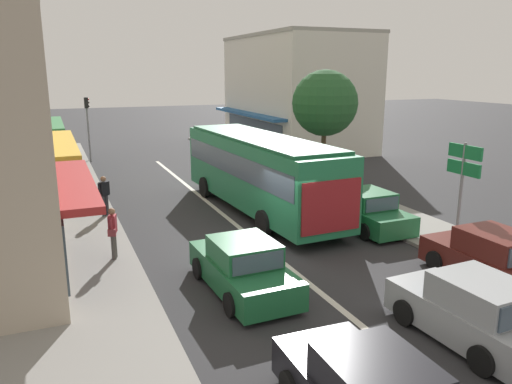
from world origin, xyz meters
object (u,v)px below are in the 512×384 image
at_px(parked_sedan_kerb_second, 365,211).
at_px(street_tree_right, 325,103).
at_px(sedan_behind_bus_mid, 243,268).
at_px(parked_hatchback_kerb_front, 489,258).
at_px(hatchback_behind_bus_near, 472,312).
at_px(pedestrian_with_handbag_near, 113,230).
at_px(directional_road_sign, 463,170).
at_px(pedestrian_browsing_midblock, 104,193).
at_px(city_bus, 259,168).
at_px(traffic_light_downstreet, 88,118).

height_order(parked_sedan_kerb_second, street_tree_right, street_tree_right).
height_order(sedan_behind_bus_mid, parked_hatchback_kerb_front, parked_hatchback_kerb_front).
xyz_separation_m(hatchback_behind_bus_near, pedestrian_with_handbag_near, (-6.72, 7.84, 0.36)).
distance_m(hatchback_behind_bus_near, pedestrian_with_handbag_near, 10.33).
relative_size(directional_road_sign, pedestrian_browsing_midblock, 2.21).
distance_m(city_bus, pedestrian_with_handbag_near, 7.47).
distance_m(hatchback_behind_bus_near, traffic_light_downstreet, 27.43).
bearing_deg(parked_hatchback_kerb_front, hatchback_behind_bus_near, -142.13).
distance_m(hatchback_behind_bus_near, parked_hatchback_kerb_front, 3.72).
distance_m(parked_hatchback_kerb_front, pedestrian_with_handbag_near, 11.14).
bearing_deg(street_tree_right, hatchback_behind_bus_near, -107.49).
bearing_deg(sedan_behind_bus_mid, directional_road_sign, 3.04).
relative_size(city_bus, directional_road_sign, 3.05).
height_order(sedan_behind_bus_mid, parked_sedan_kerb_second, same).
xyz_separation_m(traffic_light_downstreet, pedestrian_with_handbag_near, (-0.81, -18.86, -1.79)).
xyz_separation_m(city_bus, pedestrian_browsing_midblock, (-6.19, 1.37, -0.81)).
bearing_deg(sedan_behind_bus_mid, pedestrian_browsing_midblock, 107.76).
relative_size(parked_hatchback_kerb_front, directional_road_sign, 1.03).
distance_m(sedan_behind_bus_mid, parked_hatchback_kerb_front, 6.99).
bearing_deg(pedestrian_with_handbag_near, sedan_behind_bus_mid, -49.15).
relative_size(sedan_behind_bus_mid, traffic_light_downstreet, 1.01).
relative_size(hatchback_behind_bus_near, parked_sedan_kerb_second, 0.90).
bearing_deg(directional_road_sign, street_tree_right, 87.95).
relative_size(pedestrian_with_handbag_near, pedestrian_browsing_midblock, 1.00).
xyz_separation_m(parked_sedan_kerb_second, pedestrian_browsing_midblock, (-9.06, 5.00, 0.40)).
distance_m(directional_road_sign, pedestrian_browsing_midblock, 13.46).
relative_size(hatchback_behind_bus_near, directional_road_sign, 1.05).
distance_m(hatchback_behind_bus_near, street_tree_right, 15.61).
bearing_deg(sedan_behind_bus_mid, hatchback_behind_bus_near, -49.63).
distance_m(street_tree_right, pedestrian_browsing_midblock, 11.58).
relative_size(city_bus, street_tree_right, 1.85).
distance_m(directional_road_sign, street_tree_right, 9.82).
distance_m(city_bus, sedan_behind_bus_mid, 8.00).
bearing_deg(traffic_light_downstreet, hatchback_behind_bus_near, -77.53).
bearing_deg(hatchback_behind_bus_near, directional_road_sign, 48.72).
height_order(hatchback_behind_bus_near, sedan_behind_bus_mid, hatchback_behind_bus_near).
relative_size(sedan_behind_bus_mid, parked_hatchback_kerb_front, 1.15).
distance_m(traffic_light_downstreet, street_tree_right, 16.14).
relative_size(sedan_behind_bus_mid, pedestrian_with_handbag_near, 2.61).
xyz_separation_m(sedan_behind_bus_mid, pedestrian_with_handbag_near, (-2.99, 3.45, 0.40)).
height_order(street_tree_right, pedestrian_browsing_midblock, street_tree_right).
distance_m(city_bus, parked_hatchback_kerb_front, 9.82).
bearing_deg(traffic_light_downstreet, pedestrian_with_handbag_near, -92.46).
relative_size(parked_sedan_kerb_second, pedestrian_with_handbag_near, 2.59).
relative_size(parked_hatchback_kerb_front, parked_sedan_kerb_second, 0.88).
distance_m(city_bus, pedestrian_browsing_midblock, 6.39).
distance_m(sedan_behind_bus_mid, traffic_light_downstreet, 22.53).
bearing_deg(pedestrian_with_handbag_near, hatchback_behind_bus_near, -49.42).
height_order(parked_sedan_kerb_second, pedestrian_with_handbag_near, pedestrian_with_handbag_near).
distance_m(parked_sedan_kerb_second, street_tree_right, 7.80).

